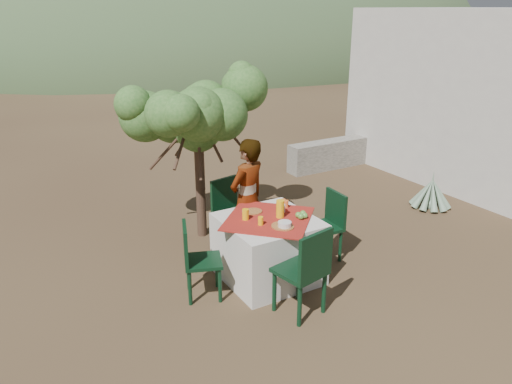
% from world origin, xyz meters
% --- Properties ---
extents(ground, '(160.00, 160.00, 0.00)m').
position_xyz_m(ground, '(0.00, 0.00, 0.00)').
color(ground, '#39281A').
rests_on(ground, ground).
extents(table, '(1.30, 1.30, 0.76)m').
position_xyz_m(table, '(-0.10, 0.36, 0.38)').
color(table, silver).
rests_on(table, ground).
extents(chair_far, '(0.50, 0.50, 0.91)m').
position_xyz_m(chair_far, '(-0.07, 1.38, 0.51)').
color(chair_far, black).
rests_on(chair_far, ground).
extents(chair_near, '(0.53, 0.53, 0.98)m').
position_xyz_m(chair_near, '(-0.17, -0.49, 0.54)').
color(chair_near, black).
rests_on(chair_near, ground).
extents(chair_left, '(0.51, 0.51, 0.86)m').
position_xyz_m(chair_left, '(-0.99, 0.40, 0.48)').
color(chair_left, black).
rests_on(chair_left, ground).
extents(chair_right, '(0.43, 0.43, 0.88)m').
position_xyz_m(chair_right, '(0.81, 0.41, 0.49)').
color(chair_right, black).
rests_on(chair_right, ground).
extents(person, '(0.66, 0.54, 1.55)m').
position_xyz_m(person, '(-0.02, 0.99, 0.77)').
color(person, '#8C6651').
rests_on(person, ground).
extents(shrub_tree, '(1.74, 1.70, 2.04)m').
position_xyz_m(shrub_tree, '(-0.22, 1.89, 1.61)').
color(shrub_tree, '#493024').
rests_on(shrub_tree, ground).
extents(agave, '(0.63, 0.65, 0.68)m').
position_xyz_m(agave, '(3.30, 0.93, 0.23)').
color(agave, gray).
rests_on(agave, ground).
extents(guesthouse, '(3.20, 4.20, 3.00)m').
position_xyz_m(guesthouse, '(5.60, 1.80, 1.50)').
color(guesthouse, beige).
rests_on(guesthouse, ground).
extents(stone_wall, '(2.60, 0.35, 0.55)m').
position_xyz_m(stone_wall, '(3.60, 3.40, 0.28)').
color(stone_wall, gray).
rests_on(stone_wall, ground).
extents(hill_near_right, '(48.00, 48.00, 20.00)m').
position_xyz_m(hill_near_right, '(12.00, 36.00, 0.00)').
color(hill_near_right, '#364E2C').
rests_on(hill_near_right, ground).
extents(hill_far_right, '(36.00, 36.00, 14.00)m').
position_xyz_m(hill_far_right, '(28.00, 46.00, 0.00)').
color(hill_far_right, slate).
rests_on(hill_far_right, ground).
extents(plate_far, '(0.20, 0.20, 0.01)m').
position_xyz_m(plate_far, '(-0.15, 0.61, 0.77)').
color(plate_far, brown).
rests_on(plate_far, table).
extents(plate_near, '(0.24, 0.24, 0.01)m').
position_xyz_m(plate_near, '(-0.09, 0.09, 0.77)').
color(plate_near, brown).
rests_on(plate_near, table).
extents(glass_far, '(0.08, 0.08, 0.12)m').
position_xyz_m(glass_far, '(-0.34, 0.47, 0.82)').
color(glass_far, yellow).
rests_on(glass_far, table).
extents(glass_near, '(0.06, 0.06, 0.10)m').
position_xyz_m(glass_near, '(-0.27, 0.25, 0.81)').
color(glass_near, yellow).
rests_on(glass_near, table).
extents(juice_pitcher, '(0.09, 0.09, 0.21)m').
position_xyz_m(juice_pitcher, '(0.04, 0.33, 0.86)').
color(juice_pitcher, yellow).
rests_on(juice_pitcher, table).
extents(bowl_plate, '(0.20, 0.20, 0.01)m').
position_xyz_m(bowl_plate, '(-0.08, 0.06, 0.77)').
color(bowl_plate, brown).
rests_on(bowl_plate, table).
extents(white_bowl, '(0.15, 0.15, 0.06)m').
position_xyz_m(white_bowl, '(-0.08, 0.06, 0.80)').
color(white_bowl, silver).
rests_on(white_bowl, bowl_plate).
extents(jar_left, '(0.06, 0.06, 0.09)m').
position_xyz_m(jar_left, '(0.26, 0.53, 0.81)').
color(jar_left, orange).
rests_on(jar_left, table).
extents(jar_right, '(0.06, 0.06, 0.09)m').
position_xyz_m(jar_right, '(0.25, 0.59, 0.81)').
color(jar_right, orange).
rests_on(jar_right, table).
extents(napkin_holder, '(0.08, 0.05, 0.10)m').
position_xyz_m(napkin_holder, '(0.13, 0.44, 0.81)').
color(napkin_holder, silver).
rests_on(napkin_holder, table).
extents(fruit_cluster, '(0.14, 0.13, 0.07)m').
position_xyz_m(fruit_cluster, '(0.23, 0.18, 0.80)').
color(fruit_cluster, '#559536').
rests_on(fruit_cluster, table).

